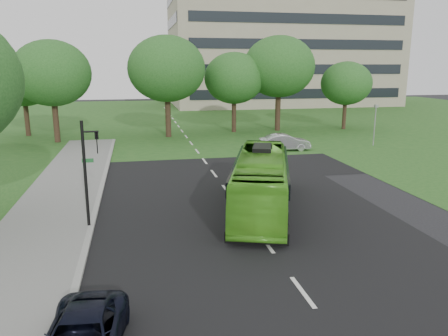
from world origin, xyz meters
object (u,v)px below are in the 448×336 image
tree_park_c (234,78)px  tree_park_e (346,83)px  sedan (285,142)px  camera_pole (375,119)px  tree_park_f (23,79)px  bus (261,182)px  tree_park_d (279,67)px  traffic_light (88,166)px  tree_park_a (52,73)px  tree_park_b (167,69)px  office_building (281,35)px

tree_park_c → tree_park_e: bearing=-1.1°
sedan → camera_pole: camera_pole is taller
tree_park_f → bus: tree_park_f is taller
tree_park_d → traffic_light: size_ratio=2.14×
tree_park_e → traffic_light: size_ratio=1.57×
bus → traffic_light: (-8.05, -1.07, 1.39)m
traffic_light → tree_park_d: bearing=52.0°
sedan → tree_park_f: bearing=64.0°
bus → camera_pole: size_ratio=2.77×
tree_park_f → bus: size_ratio=0.82×
tree_park_f → traffic_light: size_ratio=1.75×
bus → traffic_light: bearing=-154.3°
tree_park_e → sedan: (-10.89, -10.99, -4.42)m
tree_park_e → camera_pole: 11.01m
tree_park_a → tree_park_b: tree_park_b is taller
tree_park_a → tree_park_b: (10.53, 1.17, 0.37)m
office_building → tree_park_f: size_ratio=4.77×
tree_park_a → tree_park_b: 10.60m
camera_pole → tree_park_d: bearing=123.9°
tree_park_b → tree_park_e: 20.16m
tree_park_f → traffic_light: bearing=-72.8°
office_building → bus: office_building is taller
tree_park_a → camera_pole: tree_park_a is taller
tree_park_d → office_building: bearing=71.1°
tree_park_d → tree_park_b: bearing=-170.1°
tree_park_a → sedan: bearing=-22.5°
tree_park_b → traffic_light: tree_park_b is taller
tree_park_f → bus: (16.85, -27.46, -4.29)m
tree_park_a → camera_pole: size_ratio=2.55×
tree_park_e → tree_park_f: (-34.13, 1.76, 0.59)m
tree_park_b → tree_park_a: bearing=-173.6°
office_building → tree_park_f: 50.14m
tree_park_b → tree_park_f: (-14.10, 3.43, -1.03)m
tree_park_a → traffic_light: tree_park_a is taller
tree_park_d → sedan: 13.40m
bus → sedan: 16.06m
office_building → tree_park_e: office_building is taller
tree_park_b → sedan: 14.38m
tree_park_d → tree_park_c: bearing=-177.8°
sedan → traffic_light: 21.49m
tree_park_a → sedan: tree_park_a is taller
bus → sedan: size_ratio=2.40×
office_building → tree_park_a: bearing=-132.9°
tree_park_d → camera_pole: (5.49, -10.87, -4.56)m
bus → traffic_light: 8.24m
tree_park_e → office_building: bearing=83.8°
tree_park_b → bus: bearing=-83.5°
tree_park_a → tree_park_d: size_ratio=0.92×
bus → camera_pole: (15.00, 15.28, 0.95)m
office_building → tree_park_f: (-37.81, -32.21, -6.79)m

